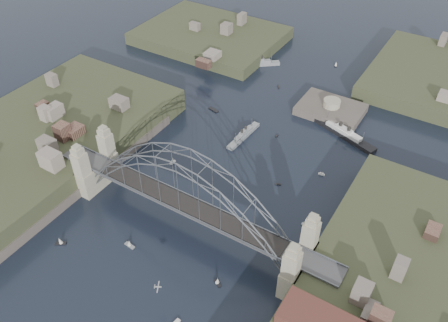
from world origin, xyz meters
TOP-DOWN VIEW (x-y plane):
  - ground at (0.00, 0.00)m, footprint 500.00×500.00m
  - bridge at (0.00, 0.00)m, footprint 84.00×13.80m
  - shore_west at (-57.32, 0.00)m, footprint 50.50×90.00m
  - headland_nw at (-55.00, 95.00)m, footprint 60.00×45.00m
  - fort_island at (12.00, 70.00)m, footprint 22.00×16.00m
  - naval_cruiser_near at (-7.08, 41.72)m, footprint 3.09×16.69m
  - naval_cruiser_far at (-25.93, 86.79)m, footprint 14.81×12.71m
  - ocean_liner at (20.64, 59.90)m, footprint 24.42×11.17m
  - aeroplane at (7.83, -22.41)m, footprint 1.77×2.72m
  - small_boat_a at (-19.21, 18.75)m, footprint 1.12×2.35m
  - small_boat_b at (12.90, 27.22)m, footprint 1.87×1.24m
  - small_boat_c at (-9.00, -13.29)m, footprint 3.09×1.30m
  - small_boat_d at (22.14, 37.97)m, footprint 2.00×0.96m
  - small_boat_e at (-24.07, 49.69)m, footprint 4.18×2.15m
  - small_boat_f at (2.10, 47.93)m, footprint 0.60×1.59m
  - small_boat_h at (-11.28, 75.82)m, footprint 1.57×1.98m
  - small_boat_i at (26.56, 16.93)m, footprint 2.65×1.13m
  - small_boat_j at (-24.58, -22.08)m, footprint 2.87×2.41m
  - small_boat_k at (1.24, 102.81)m, footprint 1.46×1.95m
  - small_boat_l at (-35.99, 31.42)m, footprint 1.74×2.32m
  - small_boat_m at (16.18, -10.96)m, footprint 2.44×1.79m
  - small_boat_n at (29.83, 85.26)m, footprint 1.26×2.66m

SIDE VIEW (x-z plane):
  - fort_island at x=12.00m, z-range -5.04..4.36m
  - ground at x=0.00m, z-range 0.00..0.00m
  - small_boat_b at x=12.90m, z-range -0.08..0.38m
  - small_boat_e at x=-24.07m, z-range -0.08..0.38m
  - small_boat_f at x=2.10m, z-range -0.08..0.38m
  - small_boat_h at x=-11.28m, z-range -0.08..0.38m
  - small_boat_i at x=26.56m, z-range -0.43..1.00m
  - small_boat_n at x=29.83m, z-range -0.43..1.00m
  - small_boat_d at x=22.14m, z-range -0.42..1.00m
  - headland_nw at x=-55.00m, z-range -4.00..5.00m
  - small_boat_c at x=-9.00m, z-range -0.43..1.94m
  - naval_cruiser_near at x=-7.08m, z-range -1.72..3.26m
  - small_boat_j at x=-24.58m, z-range -0.41..1.97m
  - small_boat_m at x=16.18m, z-range -0.31..2.06m
  - small_boat_a at x=-19.21m, z-range -0.30..2.07m
  - small_boat_l at x=-35.99m, z-range -0.29..2.08m
  - naval_cruiser_far at x=-25.93m, z-range -2.00..3.80m
  - ocean_liner at x=20.64m, z-range -2.09..3.97m
  - small_boat_k at x=1.24m, z-range -0.22..2.15m
  - shore_west at x=-57.32m, z-range -4.03..7.97m
  - aeroplane at x=7.83m, z-range 6.30..6.74m
  - bridge at x=0.00m, z-range 0.02..24.62m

